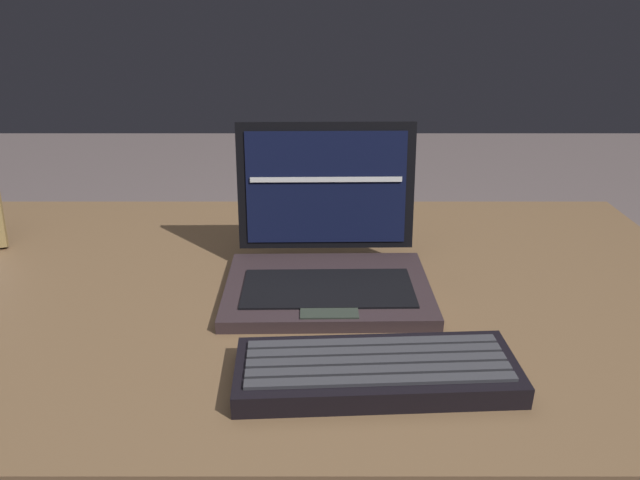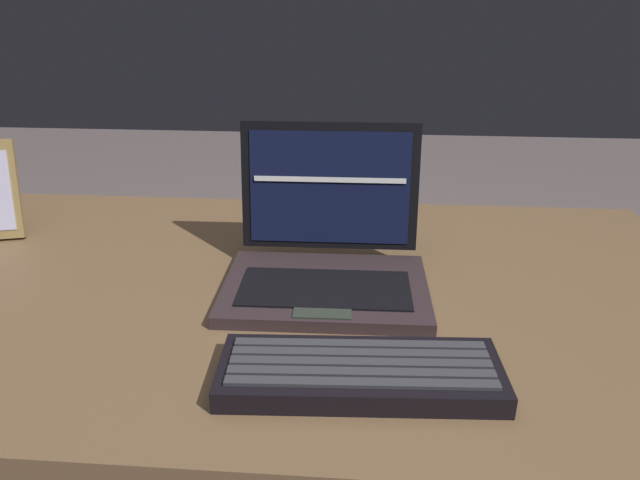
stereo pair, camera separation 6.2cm
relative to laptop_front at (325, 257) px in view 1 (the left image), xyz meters
The scene contains 3 objects.
desk 0.14m from the laptop_front, behind, with size 1.38×0.77×0.71m.
laptop_front is the anchor object (origin of this frame).
external_keyboard 0.25m from the laptop_front, 77.20° to the right, with size 0.34×0.13×0.03m.
Camera 1 is at (0.07, -0.80, 1.14)m, focal length 32.34 mm.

